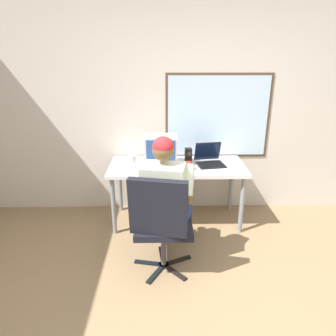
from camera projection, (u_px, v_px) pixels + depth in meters
The scene contains 9 objects.
wall_rear at pixel (187, 111), 3.78m from camera, with size 5.29×0.08×2.57m.
desk at pixel (177, 170), 3.61m from camera, with size 1.57×0.70×0.73m.
office_chair at pixel (161, 219), 2.70m from camera, with size 0.57×0.62×1.00m.
person_seated at pixel (166, 196), 2.93m from camera, with size 0.60×0.85×1.29m.
crt_monitor at pixel (161, 148), 3.52m from camera, with size 0.37×0.28×0.35m.
laptop at pixel (209, 158), 3.62m from camera, with size 0.35×0.36×0.24m.
wine_glass at pixel (132, 160), 3.42m from camera, with size 0.09×0.09×0.16m.
desk_speaker at pixel (188, 155), 3.69m from camera, with size 0.09×0.09×0.16m.
coffee_mug at pixel (188, 166), 3.42m from camera, with size 0.08×0.08×0.09m.
Camera 1 is at (-0.28, -1.56, 1.93)m, focal length 32.98 mm.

